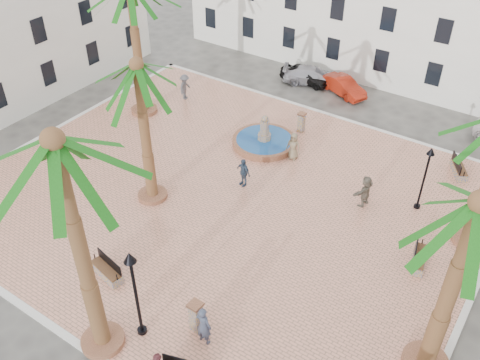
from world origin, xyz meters
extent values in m
plane|color=#56544F|center=(0.00, 0.00, 0.00)|extent=(120.00, 120.00, 0.00)
cube|color=tan|center=(0.00, 0.00, 0.07)|extent=(26.00, 22.00, 0.15)
cube|color=silver|center=(0.00, 11.00, 0.08)|extent=(26.30, 0.30, 0.16)
cube|color=silver|center=(0.00, -11.00, 0.08)|extent=(26.30, 0.30, 0.16)
cube|color=silver|center=(13.00, 0.00, 0.08)|extent=(0.30, 22.30, 0.16)
cube|color=silver|center=(-13.00, 0.00, 0.08)|extent=(0.30, 22.30, 0.16)
cube|color=white|center=(0.00, 20.00, 4.50)|extent=(30.00, 7.00, 9.00)
cube|color=black|center=(-13.12, 16.52, 2.20)|extent=(1.00, 0.12, 1.60)
cube|color=black|center=(-9.38, 16.52, 2.20)|extent=(1.00, 0.12, 1.60)
cube|color=black|center=(-5.62, 16.52, 2.20)|extent=(1.00, 0.12, 1.60)
cube|color=black|center=(-1.88, 16.52, 2.20)|extent=(1.00, 0.12, 1.60)
cube|color=black|center=(1.88, 16.52, 2.20)|extent=(1.00, 0.12, 1.60)
cube|color=black|center=(5.62, 16.52, 2.20)|extent=(1.00, 0.12, 1.60)
cube|color=black|center=(-1.88, 16.52, 5.20)|extent=(1.00, 0.12, 1.60)
cube|color=black|center=(1.88, 16.52, 5.20)|extent=(1.00, 0.12, 1.60)
cube|color=black|center=(5.62, 16.52, 5.20)|extent=(1.00, 0.12, 1.60)
cube|color=black|center=(-16.02, 2.00, 2.20)|extent=(0.12, 1.00, 1.60)
cube|color=black|center=(-16.02, 6.00, 2.20)|extent=(0.12, 1.00, 1.60)
cube|color=black|center=(-16.02, 10.00, 2.20)|extent=(0.12, 1.00, 1.60)
cube|color=black|center=(-16.02, 2.00, 5.20)|extent=(0.12, 1.00, 1.60)
cube|color=black|center=(-16.02, 6.00, 5.20)|extent=(0.12, 1.00, 1.60)
cylinder|color=#985C3F|center=(-0.89, 5.45, 0.34)|extent=(3.91, 3.91, 0.37)
cylinder|color=#194C8C|center=(-0.89, 5.45, 0.50)|extent=(3.45, 3.45, 0.06)
cylinder|color=#81705E|center=(-0.89, 5.45, 0.52)|extent=(0.84, 0.84, 0.75)
cylinder|color=#81705E|center=(-0.89, 5.45, 1.27)|extent=(0.56, 0.56, 1.12)
sphere|color=#81705E|center=(-0.89, 5.45, 1.97)|extent=(0.41, 0.41, 0.41)
cylinder|color=#985C3F|center=(-9.73, 4.33, 0.28)|extent=(1.74, 1.74, 0.26)
cylinder|color=brown|center=(-9.73, 4.33, 4.53)|extent=(0.57, 0.57, 8.24)
cylinder|color=#985C3F|center=(-3.13, -2.27, 0.27)|extent=(1.57, 1.57, 0.24)
cylinder|color=brown|center=(-3.13, -2.27, 4.11)|extent=(0.51, 0.51, 7.45)
sphere|color=brown|center=(-3.13, -2.27, 7.84)|extent=(0.69, 0.69, 0.69)
cylinder|color=#985C3F|center=(1.44, -10.40, 0.28)|extent=(1.73, 1.73, 0.26)
cylinder|color=brown|center=(1.44, -10.40, 5.09)|extent=(0.56, 0.56, 9.37)
sphere|color=brown|center=(1.44, -10.40, 9.78)|extent=(0.76, 0.76, 0.76)
cylinder|color=brown|center=(12.40, -4.16, 4.31)|extent=(0.58, 0.58, 7.79)
cylinder|color=#985C3F|center=(11.87, 3.77, 0.27)|extent=(1.62, 1.62, 0.24)
cube|color=#81705E|center=(-1.02, -7.74, 0.36)|extent=(1.96, 0.93, 0.42)
cube|color=#56351E|center=(-1.02, -7.74, 0.60)|extent=(1.85, 0.86, 0.06)
cube|color=black|center=(-0.98, -7.52, 0.88)|extent=(1.76, 0.40, 0.52)
cylinder|color=black|center=(-1.90, -7.57, 0.73)|extent=(0.05, 0.05, 0.31)
cylinder|color=black|center=(-0.15, -7.92, 0.73)|extent=(0.05, 0.05, 0.31)
cube|color=#81705E|center=(10.36, 0.93, 0.36)|extent=(0.96, 1.94, 0.41)
cube|color=#56351E|center=(10.36, 0.93, 0.59)|extent=(0.88, 1.83, 0.06)
cube|color=black|center=(10.14, 0.88, 0.87)|extent=(0.43, 1.73, 0.52)
cylinder|color=black|center=(10.55, 0.07, 0.72)|extent=(0.05, 0.05, 0.31)
cylinder|color=black|center=(10.17, 1.79, 0.72)|extent=(0.05, 0.05, 0.31)
cube|color=#81705E|center=(9.85, 9.11, 0.35)|extent=(1.39, 1.86, 0.41)
cube|color=#56351E|center=(9.85, 9.11, 0.59)|extent=(1.30, 1.75, 0.06)
cube|color=black|center=(9.66, 9.00, 0.86)|extent=(0.90, 1.52, 0.51)
cylinder|color=black|center=(10.28, 8.36, 0.71)|extent=(0.05, 0.05, 0.30)
cylinder|color=black|center=(9.42, 9.86, 0.71)|extent=(0.05, 0.05, 0.30)
cylinder|color=black|center=(2.38, -9.14, 0.24)|extent=(0.40, 0.40, 0.18)
cylinder|color=black|center=(2.38, -9.14, 2.26)|extent=(0.13, 0.13, 4.00)
cone|color=black|center=(2.38, -9.14, 4.42)|extent=(0.49, 0.49, 0.44)
sphere|color=beige|center=(2.38, -9.14, 4.26)|extent=(0.27, 0.27, 0.27)
cylinder|color=black|center=(8.95, 4.83, 0.22)|extent=(0.33, 0.33, 0.15)
cylinder|color=black|center=(8.95, 4.83, 1.91)|extent=(0.11, 0.11, 3.33)
cone|color=black|center=(8.95, 4.83, 3.71)|extent=(0.41, 0.41, 0.37)
sphere|color=beige|center=(8.95, 4.83, 3.57)|extent=(0.22, 0.22, 0.22)
cube|color=#81705E|center=(4.11, -7.76, 0.85)|extent=(0.45, 0.45, 1.39)
cube|color=#985C3F|center=(4.11, -7.76, 1.60)|extent=(0.56, 0.56, 0.11)
cube|color=#81705E|center=(0.23, 8.05, 0.76)|extent=(0.39, 0.39, 1.22)
cube|color=#985C3F|center=(0.23, 8.05, 1.41)|extent=(0.49, 0.49, 0.09)
imported|color=#373E53|center=(4.74, -8.07, 1.12)|extent=(0.71, 0.46, 1.93)
imported|color=#7C6B4F|center=(1.31, 5.10, 1.01)|extent=(0.89, 0.63, 1.72)
imported|color=#304259|center=(0.30, 1.35, 1.00)|extent=(1.07, 0.65, 1.69)
imported|color=#4C4C51|center=(-8.57, 7.33, 1.05)|extent=(0.89, 1.28, 1.81)
imported|color=#655D4F|center=(6.51, 3.47, 1.04)|extent=(0.82, 1.73, 1.79)
imported|color=black|center=(-2.94, 14.47, 0.65)|extent=(3.84, 1.61, 1.30)
imported|color=#A6210E|center=(0.16, 14.44, 0.61)|extent=(3.92, 2.67, 1.22)
imported|color=#B0AFB8|center=(-2.47, 14.65, 0.62)|extent=(4.64, 3.30, 1.25)
camera|label=1|loc=(13.32, -18.20, 18.20)|focal=40.00mm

